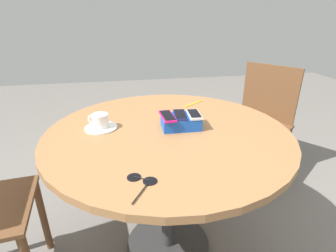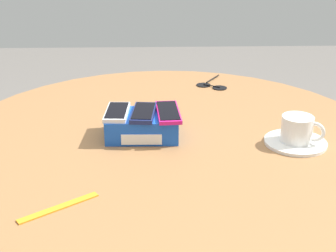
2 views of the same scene
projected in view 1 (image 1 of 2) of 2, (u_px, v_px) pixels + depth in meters
ground_plane at (168, 244)px, 1.52m from camera, size 8.00×8.00×0.00m
round_table at (168, 150)px, 1.27m from camera, size 1.14×1.14×0.73m
phone_box at (181, 122)px, 1.24m from camera, size 0.18×0.13×0.06m
phone_white at (194, 114)px, 1.23m from camera, size 0.06×0.13×0.01m
phone_navy at (180, 115)px, 1.23m from camera, size 0.07×0.13×0.01m
phone_magenta at (168, 116)px, 1.22m from camera, size 0.06×0.15×0.01m
saucer at (101, 128)px, 1.24m from camera, size 0.15×0.15×0.01m
coffee_cup at (100, 120)px, 1.23m from camera, size 0.10×0.08×0.06m
lanyard_strap at (193, 104)px, 1.57m from camera, size 0.14×0.11×0.00m
sunglasses at (142, 181)px, 0.86m from camera, size 0.10×0.16×0.01m
chair_near_window at (258, 121)px, 2.05m from camera, size 0.64×0.64×0.87m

